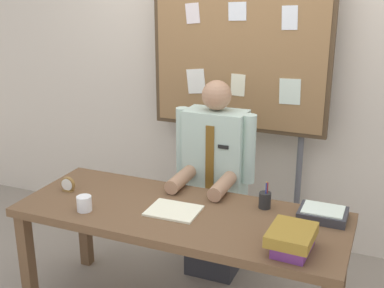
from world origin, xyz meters
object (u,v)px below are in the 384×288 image
desk_clock (68,185)px  pen_holder (265,200)px  coffee_mug (84,203)px  person (215,188)px  book_stack (292,239)px  bulletin_board (239,55)px  paper_tray (323,214)px  desk (180,224)px  open_notebook (174,211)px

desk_clock → pen_holder: pen_holder is taller
coffee_mug → person: bearing=56.9°
person → book_stack: 1.03m
pen_holder → desk_clock: bearing=-168.7°
pen_holder → bulletin_board: bearing=118.2°
pen_holder → paper_tray: size_ratio=0.62×
desk → pen_holder: (0.43, 0.23, 0.13)m
book_stack → pen_holder: (-0.24, 0.42, -0.01)m
pen_holder → paper_tray: pen_holder is taller
desk → desk_clock: bearing=-179.1°
book_stack → open_notebook: book_stack is taller
pen_holder → desk: bearing=-152.3°
bulletin_board → coffee_mug: (-0.51, -1.24, -0.71)m
bulletin_board → book_stack: 1.56m
book_stack → desk_clock: size_ratio=2.90×
person → pen_holder: 0.57m
bulletin_board → person: bearing=-90.0°
pen_holder → paper_tray: bearing=-1.3°
bulletin_board → open_notebook: (-0.03, -1.06, -0.75)m
open_notebook → desk_clock: 0.73m
coffee_mug → pen_holder: size_ratio=0.55×
desk → book_stack: 0.72m
open_notebook → coffee_mug: size_ratio=3.30×
book_stack → coffee_mug: book_stack is taller
desk → person: (0.00, 0.57, -0.00)m
book_stack → paper_tray: bearing=78.2°
bulletin_board → desk_clock: bulletin_board is taller
bulletin_board → desk_clock: 1.48m
person → open_notebook: (-0.03, -0.59, 0.09)m
bulletin_board → book_stack: bearing=-61.1°
person → open_notebook: 0.60m
person → book_stack: person is taller
open_notebook → coffee_mug: coffee_mug is taller
book_stack → desk_clock: (-1.44, 0.18, -0.02)m
book_stack → paper_tray: 0.42m
coffee_mug → open_notebook: bearing=21.2°
person → paper_tray: (0.76, -0.35, 0.11)m
person → paper_tray: bearing=-24.8°
coffee_mug → pen_holder: (0.94, 0.43, 0.01)m
book_stack → bulletin_board: bearing=118.9°
book_stack → desk_clock: 1.45m
desk_clock → book_stack: bearing=-7.2°
desk_clock → desk: bearing=0.9°
bulletin_board → desk_clock: (-0.76, -1.05, -0.71)m
person → coffee_mug: 0.94m
desk → paper_tray: paper_tray is taller
bulletin_board → paper_tray: bulletin_board is taller
person → desk: bearing=-90.0°
coffee_mug → paper_tray: 1.34m
person → paper_tray: person is taller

